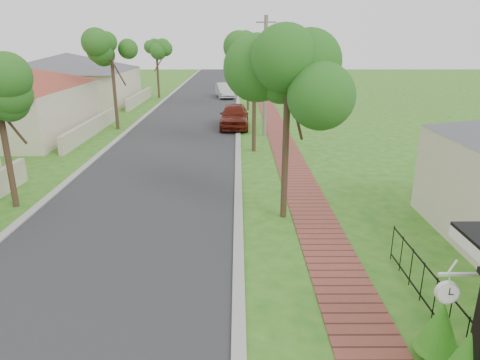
% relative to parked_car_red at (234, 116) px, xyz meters
% --- Properties ---
extents(road, '(7.00, 120.00, 0.02)m').
position_rel_parked_car_red_xyz_m(road, '(-3.40, -2.45, -0.81)').
color(road, '#28282B').
rests_on(road, ground).
extents(kerb_right, '(0.30, 120.00, 0.10)m').
position_rel_parked_car_red_xyz_m(kerb_right, '(0.25, -2.45, -0.81)').
color(kerb_right, '#9E9E99').
rests_on(kerb_right, ground).
extents(kerb_left, '(0.30, 120.00, 0.10)m').
position_rel_parked_car_red_xyz_m(kerb_left, '(-7.05, -2.45, -0.81)').
color(kerb_left, '#9E9E99').
rests_on(kerb_left, ground).
extents(sidewalk, '(1.50, 120.00, 0.03)m').
position_rel_parked_car_red_xyz_m(sidewalk, '(2.85, -2.45, -0.81)').
color(sidewalk, brown).
rests_on(sidewalk, ground).
extents(picket_fence, '(0.03, 8.02, 1.00)m').
position_rel_parked_car_red_xyz_m(picket_fence, '(4.50, -22.45, -0.28)').
color(picket_fence, black).
rests_on(picket_fence, ground).
extents(street_trees, '(10.70, 37.65, 5.89)m').
position_rel_parked_car_red_xyz_m(street_trees, '(-3.27, 4.39, 3.72)').
color(street_trees, '#382619').
rests_on(street_trees, ground).
extents(far_house_grey, '(15.56, 15.56, 4.60)m').
position_rel_parked_car_red_xyz_m(far_house_grey, '(-15.37, 11.55, 1.53)').
color(far_house_grey, beige).
rests_on(far_house_grey, ground).
extents(parked_car_red, '(2.00, 4.79, 1.62)m').
position_rel_parked_car_red_xyz_m(parked_car_red, '(0.00, 0.00, 0.00)').
color(parked_car_red, '#5B180D').
rests_on(parked_car_red, ground).
extents(parked_car_white, '(2.27, 4.62, 1.46)m').
position_rel_parked_car_red_xyz_m(parked_car_white, '(-1.09, 15.56, -0.08)').
color(parked_car_white, silver).
rests_on(parked_car_white, ground).
extents(near_tree, '(2.23, 2.23, 5.73)m').
position_rel_parked_car_red_xyz_m(near_tree, '(1.80, -15.45, 3.76)').
color(near_tree, '#382619').
rests_on(near_tree, ground).
extents(utility_pole, '(1.20, 0.24, 7.14)m').
position_rel_parked_car_red_xyz_m(utility_pole, '(1.90, -2.45, 2.82)').
color(utility_pole, '#766E5C').
rests_on(utility_pole, ground).
extents(station_clock, '(0.65, 0.13, 0.55)m').
position_rel_parked_car_red_xyz_m(station_clock, '(3.66, -23.05, 1.14)').
color(station_clock, white).
rests_on(station_clock, ground).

